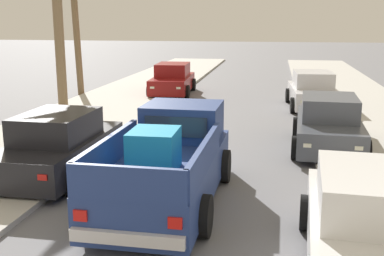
{
  "coord_description": "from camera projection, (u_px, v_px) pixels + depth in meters",
  "views": [
    {
      "loc": [
        1.73,
        -2.2,
        3.69
      ],
      "look_at": [
        -0.14,
        8.58,
        1.2
      ],
      "focal_mm": 44.76,
      "sensor_mm": 36.0,
      "label": 1
    }
  ],
  "objects": [
    {
      "name": "sidewalk_left",
      "position": [
        57.0,
        133.0,
        15.61
      ],
      "size": [
        4.72,
        60.0,
        0.12
      ],
      "primitive_type": "cube",
      "color": "beige",
      "rests_on": "ground"
    },
    {
      "name": "curb_left",
      "position": [
        85.0,
        135.0,
        15.45
      ],
      "size": [
        0.16,
        60.0,
        0.1
      ],
      "primitive_type": "cube",
      "color": "silver",
      "rests_on": "ground"
    },
    {
      "name": "curb_right",
      "position": [
        359.0,
        146.0,
        14.04
      ],
      "size": [
        0.16,
        60.0,
        0.1
      ],
      "primitive_type": "cube",
      "color": "silver",
      "rests_on": "ground"
    },
    {
      "name": "pickup_truck",
      "position": [
        169.0,
        163.0,
        9.85
      ],
      "size": [
        2.28,
        5.24,
        1.8
      ],
      "color": "navy",
      "rests_on": "ground"
    },
    {
      "name": "car_left_near",
      "position": [
        173.0,
        80.0,
        24.07
      ],
      "size": [
        2.19,
        4.33,
        1.54
      ],
      "color": "maroon",
      "rests_on": "ground"
    },
    {
      "name": "car_right_near",
      "position": [
        313.0,
        91.0,
        20.28
      ],
      "size": [
        2.2,
        4.33,
        1.54
      ],
      "color": "silver",
      "rests_on": "ground"
    },
    {
      "name": "car_left_mid",
      "position": [
        60.0,
        146.0,
        11.53
      ],
      "size": [
        2.06,
        4.28,
        1.54
      ],
      "color": "black",
      "rests_on": "ground"
    },
    {
      "name": "car_right_mid",
      "position": [
        370.0,
        226.0,
        7.05
      ],
      "size": [
        2.21,
        4.34,
        1.54
      ],
      "color": "silver",
      "rests_on": "ground"
    },
    {
      "name": "car_left_far",
      "position": [
        328.0,
        125.0,
        13.85
      ],
      "size": [
        2.18,
        4.32,
        1.54
      ],
      "color": "#474C56",
      "rests_on": "ground"
    }
  ]
}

